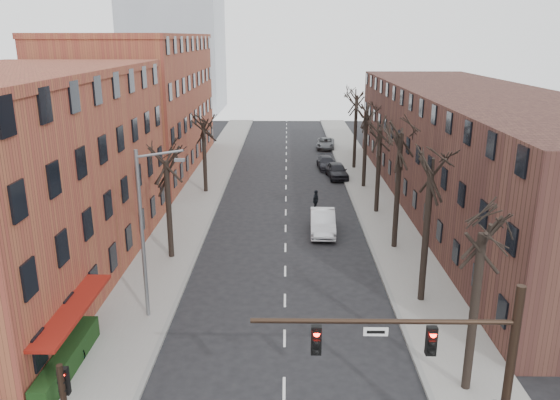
{
  "coord_description": "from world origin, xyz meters",
  "views": [
    {
      "loc": [
        0.09,
        -15.7,
        14.23
      ],
      "look_at": [
        -0.36,
        18.32,
        4.0
      ],
      "focal_mm": 35.0,
      "sensor_mm": 36.0,
      "label": 1
    }
  ],
  "objects_px": {
    "parked_car_mid": "(327,163)",
    "silver_sedan": "(323,222)",
    "parked_car_near": "(337,171)",
    "bicycle": "(76,346)"
  },
  "relations": [
    {
      "from": "parked_car_near",
      "to": "parked_car_mid",
      "type": "xyz_separation_m",
      "value": [
        -0.79,
        4.14,
        -0.14
      ]
    },
    {
      "from": "silver_sedan",
      "to": "bicycle",
      "type": "height_order",
      "value": "silver_sedan"
    },
    {
      "from": "silver_sedan",
      "to": "parked_car_near",
      "type": "xyz_separation_m",
      "value": [
        2.51,
        16.62,
        -0.04
      ]
    },
    {
      "from": "bicycle",
      "to": "silver_sedan",
      "type": "bearing_deg",
      "value": 2.34
    },
    {
      "from": "silver_sedan",
      "to": "parked_car_near",
      "type": "distance_m",
      "value": 16.81
    },
    {
      "from": "parked_car_near",
      "to": "bicycle",
      "type": "relative_size",
      "value": 3.08
    },
    {
      "from": "parked_car_mid",
      "to": "silver_sedan",
      "type": "bearing_deg",
      "value": -98.67
    },
    {
      "from": "parked_car_near",
      "to": "bicycle",
      "type": "height_order",
      "value": "parked_car_near"
    },
    {
      "from": "bicycle",
      "to": "parked_car_near",
      "type": "bearing_deg",
      "value": 14.71
    },
    {
      "from": "parked_car_near",
      "to": "parked_car_mid",
      "type": "distance_m",
      "value": 4.22
    }
  ]
}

